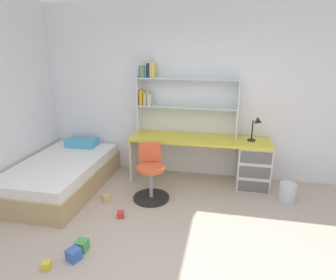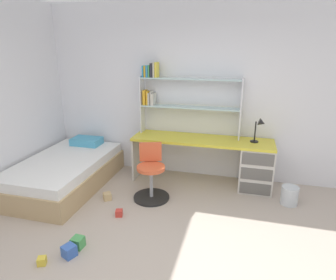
{
  "view_description": "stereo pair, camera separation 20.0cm",
  "coord_description": "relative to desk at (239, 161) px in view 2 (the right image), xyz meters",
  "views": [
    {
      "loc": [
        0.54,
        -2.23,
        2.12
      ],
      "look_at": [
        -0.22,
        1.44,
        0.9
      ],
      "focal_mm": 31.33,
      "sensor_mm": 36.0,
      "label": 1
    },
    {
      "loc": [
        0.74,
        -2.19,
        2.12
      ],
      "look_at": [
        -0.22,
        1.44,
        0.9
      ],
      "focal_mm": 31.33,
      "sensor_mm": 36.0,
      "label": 2
    }
  ],
  "objects": [
    {
      "name": "toy_block_green_1",
      "position": [
        -1.64,
        -1.96,
        -0.36
      ],
      "size": [
        0.13,
        0.13,
        0.12
      ],
      "primitive_type": "cube",
      "rotation": [
        0.0,
        0.0,
        3.09
      ],
      "color": "#479E51",
      "rests_on": "ground_plane"
    },
    {
      "name": "bookshelf_hutch",
      "position": [
        -1.04,
        0.17,
        0.98
      ],
      "size": [
        1.6,
        0.22,
        1.14
      ],
      "color": "silver",
      "rests_on": "desk"
    },
    {
      "name": "toy_block_natural_4",
      "position": [
        -1.8,
        -0.92,
        -0.37
      ],
      "size": [
        0.15,
        0.15,
        0.1
      ],
      "primitive_type": "cube",
      "rotation": [
        0.0,
        0.0,
        2.23
      ],
      "color": "tan",
      "rests_on": "ground_plane"
    },
    {
      "name": "ground_plane",
      "position": [
        -0.73,
        -2.14,
        -0.43
      ],
      "size": [
        5.98,
        5.89,
        0.02
      ],
      "primitive_type": "cube",
      "color": "#B2A393"
    },
    {
      "name": "room_shell",
      "position": [
        -1.98,
        -0.89,
        0.98
      ],
      "size": [
        5.98,
        5.89,
        2.8
      ],
      "color": "silver",
      "rests_on": "ground_plane"
    },
    {
      "name": "bed_platform",
      "position": [
        -2.63,
        -0.67,
        -0.19
      ],
      "size": [
        1.15,
        1.94,
        0.57
      ],
      "color": "tan",
      "rests_on": "ground_plane"
    },
    {
      "name": "toy_block_yellow_3",
      "position": [
        -1.85,
        -2.29,
        -0.38
      ],
      "size": [
        0.11,
        0.11,
        0.08
      ],
      "primitive_type": "cube",
      "rotation": [
        0.0,
        0.0,
        0.41
      ],
      "color": "gold",
      "rests_on": "ground_plane"
    },
    {
      "name": "swivel_chair",
      "position": [
        -1.21,
        -0.69,
        -0.11
      ],
      "size": [
        0.52,
        0.52,
        0.79
      ],
      "color": "black",
      "rests_on": "ground_plane"
    },
    {
      "name": "toy_block_red_0",
      "position": [
        -1.46,
        -1.27,
        -0.38
      ],
      "size": [
        0.11,
        0.11,
        0.09
      ],
      "primitive_type": "cube",
      "rotation": [
        0.0,
        0.0,
        1.84
      ],
      "color": "red",
      "rests_on": "ground_plane"
    },
    {
      "name": "toy_block_blue_2",
      "position": [
        -1.65,
        -2.11,
        -0.36
      ],
      "size": [
        0.16,
        0.16,
        0.12
      ],
      "primitive_type": "cube",
      "rotation": [
        0.0,
        0.0,
        1.17
      ],
      "color": "#3860B7",
      "rests_on": "ground_plane"
    },
    {
      "name": "desk_lamp",
      "position": [
        0.25,
        0.01,
        0.57
      ],
      "size": [
        0.2,
        0.17,
        0.38
      ],
      "color": "black",
      "rests_on": "desk"
    },
    {
      "name": "waste_bin",
      "position": [
        0.71,
        -0.38,
        -0.29
      ],
      "size": [
        0.23,
        0.23,
        0.26
      ],
      "primitive_type": "cylinder",
      "color": "silver",
      "rests_on": "ground_plane"
    },
    {
      "name": "desk",
      "position": [
        0.0,
        0.0,
        0.0
      ],
      "size": [
        2.17,
        0.57,
        0.73
      ],
      "color": "gold",
      "rests_on": "ground_plane"
    }
  ]
}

